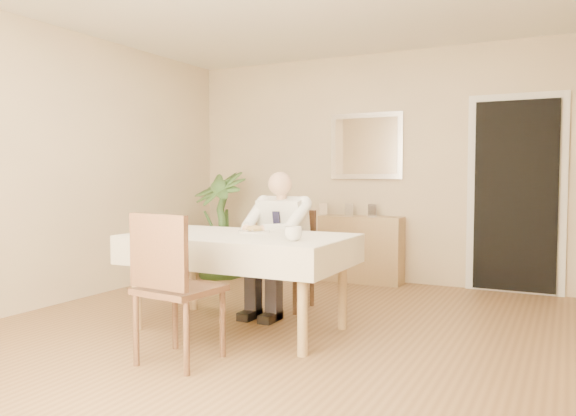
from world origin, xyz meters
The scene contains 17 objects.
room centered at (0.00, 0.00, 1.30)m, with size 5.00×5.02×2.60m.
doorway centered at (1.55, 2.46, 1.00)m, with size 0.96×0.07×2.10m.
mirror centered at (-0.06, 2.47, 1.55)m, with size 0.86×0.04×0.76m.
dining_table centered at (-0.26, 0.01, 0.67)m, with size 1.72×1.02×0.75m.
chair_far centered at (-0.26, 0.89, 0.50)m, with size 0.42×0.42×0.89m.
chair_near centered at (-0.20, -0.90, 0.56)m, with size 0.51×0.51×0.98m.
seated_man centered at (-0.26, 0.61, 0.69)m, with size 0.48×0.72×1.24m.
plate centered at (-0.23, 0.20, 0.76)m, with size 0.26×0.26×0.02m, color white.
food centered at (-0.23, 0.20, 0.78)m, with size 0.14×0.14×0.06m, color olive.
knife centered at (-0.19, 0.14, 0.78)m, with size 0.01×0.01×0.13m, color silver.
fork centered at (-0.27, 0.14, 0.78)m, with size 0.01×0.01×0.13m, color silver.
coffee_mug centered at (0.30, -0.17, 0.80)m, with size 0.13×0.13×0.10m, color white.
sideboard centered at (-0.06, 2.32, 0.38)m, with size 0.94×0.32×0.75m, color #9C7F51.
photo_frame_left centered at (-0.53, 2.34, 0.82)m, with size 0.10×0.02×0.14m, color silver.
photo_frame_center centered at (-0.22, 2.37, 0.82)m, with size 0.10×0.02×0.14m, color silver.
photo_frame_right centered at (0.06, 2.34, 0.82)m, with size 0.10×0.02×0.14m, color silver.
potted_palm centered at (-1.67, 1.85, 0.63)m, with size 0.70×0.70×1.26m, color #355927.
Camera 1 is at (2.05, -3.72, 1.22)m, focal length 35.00 mm.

